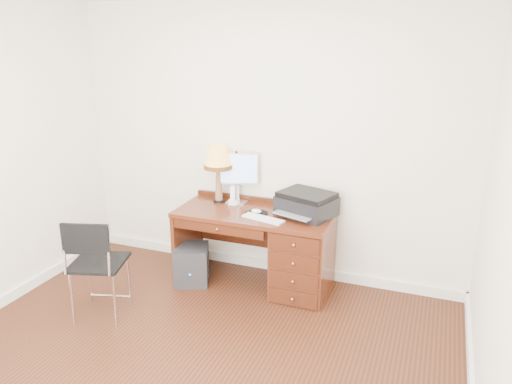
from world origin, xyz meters
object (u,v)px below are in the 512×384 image
at_px(chair, 92,258).
at_px(equipment_box, 191,264).
at_px(leg_lamp, 218,160).
at_px(monitor, 237,172).
at_px(phone, 233,199).
at_px(printer, 307,204).
at_px(desk, 286,249).

height_order(chair, equipment_box, chair).
xyz_separation_m(leg_lamp, chair, (-0.61, -1.25, -0.62)).
relative_size(monitor, equipment_box, 1.32).
bearing_deg(phone, chair, -139.57).
distance_m(leg_lamp, equipment_box, 1.07).
xyz_separation_m(leg_lamp, equipment_box, (-0.14, -0.38, -0.99)).
bearing_deg(equipment_box, printer, -5.87).
distance_m(leg_lamp, chair, 1.52).
height_order(printer, leg_lamp, leg_lamp).
xyz_separation_m(desk, leg_lamp, (-0.77, 0.16, 0.77)).
bearing_deg(chair, monitor, 42.83).
bearing_deg(chair, equipment_box, 45.73).
height_order(desk, phone, phone).
height_order(desk, printer, printer).
bearing_deg(desk, printer, 32.15).
relative_size(phone, chair, 0.20).
bearing_deg(desk, equipment_box, -166.73).
bearing_deg(leg_lamp, printer, -3.55).
xyz_separation_m(desk, chair, (-1.37, -1.09, 0.15)).
bearing_deg(monitor, printer, -27.74).
height_order(printer, phone, printer).
relative_size(desk, monitor, 2.96).
xyz_separation_m(desk, phone, (-0.61, 0.14, 0.39)).
relative_size(desk, printer, 2.50).
relative_size(leg_lamp, equipment_box, 1.54).
bearing_deg(printer, desk, -128.80).
xyz_separation_m(chair, equipment_box, (0.47, 0.87, -0.37)).
bearing_deg(monitor, leg_lamp, -179.51).
bearing_deg(desk, phone, 166.79).
xyz_separation_m(monitor, phone, (-0.02, -0.08, -0.26)).
xyz_separation_m(phone, chair, (-0.77, -1.23, -0.24)).
relative_size(phone, equipment_box, 0.48).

